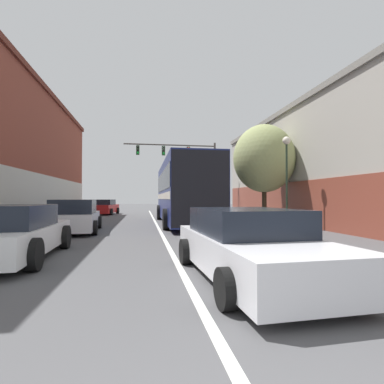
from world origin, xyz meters
The scene contains 10 objects.
lane_center_line centered at (0.00, 14.75, 0.00)m, with size 0.14×41.51×0.01m.
building_right_storefront centered at (10.77, 13.77, 3.53)m, with size 6.88×25.58×6.82m.
bus centered at (1.58, 16.86, 1.97)m, with size 2.87×11.12×3.51m.
hatchback_foreground centered at (1.20, 4.85, 0.61)m, with size 2.29×4.65×1.27m.
parked_car_left_near centered at (-3.72, 13.23, 0.67)m, with size 2.35×4.73×1.42m.
parked_car_left_mid centered at (-4.17, 27.90, 0.66)m, with size 2.29×4.44×1.37m.
parked_car_left_far centered at (-3.87, 7.28, 0.64)m, with size 2.11×4.59×1.32m.
traffic_signal_gantry centered at (2.91, 25.49, 4.81)m, with size 8.09×0.36×6.45m.
street_lamp centered at (6.01, 12.81, 2.92)m, with size 0.38×0.38×4.44m.
street_tree_near centered at (5.96, 15.37, 3.72)m, with size 3.47×3.12×5.63m.
Camera 1 is at (-0.78, -0.52, 1.47)m, focal length 28.00 mm.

